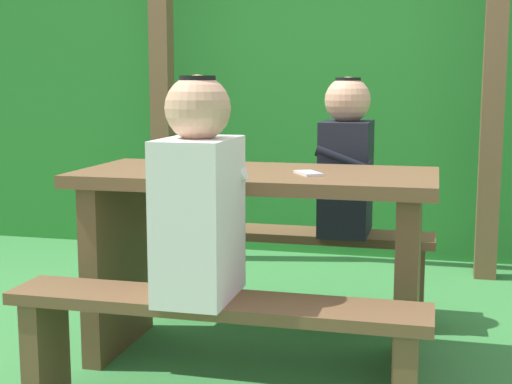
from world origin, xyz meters
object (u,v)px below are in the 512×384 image
Objects in this scene: bench_far at (285,254)px; cell_phone at (308,173)px; person_white_shirt at (199,197)px; drinking_glass at (186,160)px; bottle_left at (204,142)px; picnic_table at (256,234)px; bench_near at (214,333)px; person_black_coat at (346,162)px.

cell_phone is (0.22, -0.62, 0.47)m from bench_far.
person_white_shirt reaches higher than drinking_glass.
person_white_shirt is 0.72m from bottle_left.
picnic_table is 5.53× the size of bottle_left.
bench_near is 10.00× the size of cell_phone.
drinking_glass is at bearing 151.94° from cell_phone.
person_black_coat is at bearing 75.76° from bench_near.
picnic_table is 10.00× the size of cell_phone.
bench_near is 0.73m from cell_phone.
bench_far is (0.00, 1.14, 0.00)m from bench_near.
bench_far is at bearing 78.00° from cell_phone.
cell_phone is at bearing 66.92° from bench_near.
picnic_table is 0.34m from cell_phone.
picnic_table is at bearing 17.53° from drinking_glass.
bench_far is 0.87m from drinking_glass.
drinking_glass is 0.63× the size of cell_phone.
bottle_left is at bearing -119.18° from bench_far.
person_white_shirt and person_black_coat have the same top height.
bottle_left is at bearing 106.64° from person_white_shirt.
person_white_shirt is 2.84× the size of bottle_left.
person_black_coat reaches higher than bench_near.
bottle_left reaches higher than bench_near.
bench_near is 0.93m from bottle_left.
person_black_coat is (0.29, -0.00, 0.45)m from bench_far.
bench_near is 1.00× the size of bench_far.
person_black_coat reaches higher than picnic_table.
bench_near is at bearing -3.93° from person_white_shirt.
bench_near is 1.25m from person_black_coat.
drinking_glass is (-0.26, 0.49, 0.51)m from bench_near.
drinking_glass is 0.21m from bottle_left.
picnic_table reaches higher than bench_near.
bench_far is 15.97× the size of drinking_glass.
person_black_coat is (0.29, 0.57, 0.23)m from picnic_table.
picnic_table is 1.95× the size of person_black_coat.
bench_far is 10.00× the size of cell_phone.
drinking_glass is (-0.26, -0.65, 0.51)m from bench_far.
person_white_shirt is 1.18m from person_black_coat.
bench_near is 0.45m from person_white_shirt.
person_black_coat reaches higher than bench_far.
bench_far is at bearing 87.56° from person_white_shirt.
drinking_glass is at bearing -111.85° from bench_far.
bottle_left is (-0.25, -0.45, 0.57)m from bench_far.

